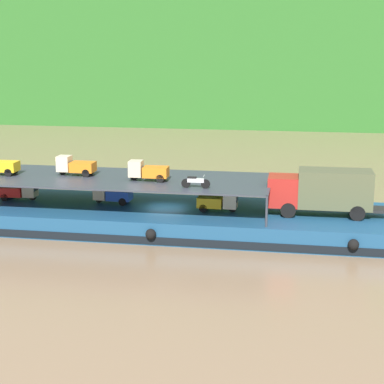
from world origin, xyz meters
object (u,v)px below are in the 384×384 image
at_px(mini_truck_lower_mid, 218,201).
at_px(motorcycle_upper_port, 195,182).
at_px(mini_truck_lower_stern, 19,191).
at_px(mini_truck_upper_fore, 148,171).
at_px(mini_truck_upper_mid, 75,166).
at_px(covered_lorry, 323,191).
at_px(mini_truck_lower_aft, 112,194).
at_px(cargo_barge, 165,218).

distance_m(mini_truck_lower_mid, motorcycle_upper_port, 2.88).
xyz_separation_m(mini_truck_lower_stern, mini_truck_upper_fore, (9.99, -0.89, 2.00)).
bearing_deg(mini_truck_lower_stern, motorcycle_upper_port, -11.01).
height_order(mini_truck_upper_mid, motorcycle_upper_port, mini_truck_upper_mid).
distance_m(covered_lorry, motorcycle_upper_port, 8.54).
xyz_separation_m(mini_truck_lower_aft, mini_truck_lower_mid, (7.86, -0.90, 0.00)).
distance_m(mini_truck_lower_mid, mini_truck_upper_mid, 10.71).
bearing_deg(mini_truck_upper_fore, cargo_barge, 23.26).
xyz_separation_m(cargo_barge, mini_truck_upper_fore, (-1.10, -0.47, 3.44)).
bearing_deg(cargo_barge, mini_truck_upper_fore, -156.74).
height_order(mini_truck_lower_stern, motorcycle_upper_port, motorcycle_upper_port).
bearing_deg(cargo_barge, mini_truck_lower_mid, -4.77).
relative_size(cargo_barge, mini_truck_lower_aft, 11.38).
relative_size(mini_truck_lower_stern, mini_truck_lower_aft, 1.00).
height_order(mini_truck_lower_aft, motorcycle_upper_port, motorcycle_upper_port).
bearing_deg(mini_truck_upper_fore, mini_truck_upper_mid, 170.43).
bearing_deg(mini_truck_upper_fore, mini_truck_lower_stern, 174.89).
relative_size(mini_truck_lower_stern, mini_truck_lower_mid, 1.00).
height_order(covered_lorry, mini_truck_upper_mid, mini_truck_upper_mid).
height_order(cargo_barge, mini_truck_lower_aft, mini_truck_lower_aft).
relative_size(cargo_barge, covered_lorry, 4.01).
bearing_deg(motorcycle_upper_port, mini_truck_lower_stern, 168.99).
xyz_separation_m(mini_truck_lower_mid, mini_truck_upper_mid, (-10.50, 0.79, 2.00)).
bearing_deg(mini_truck_lower_mid, mini_truck_lower_stern, 177.17).
bearing_deg(mini_truck_lower_stern, cargo_barge, -2.16).
bearing_deg(covered_lorry, motorcycle_upper_port, -165.89).
distance_m(mini_truck_lower_mid, mini_truck_upper_fore, 5.30).
bearing_deg(covered_lorry, mini_truck_lower_stern, 178.49).
height_order(mini_truck_lower_mid, motorcycle_upper_port, motorcycle_upper_port).
height_order(mini_truck_lower_stern, mini_truck_upper_mid, mini_truck_upper_mid).
bearing_deg(mini_truck_lower_mid, covered_lorry, 1.31).
height_order(mini_truck_lower_mid, mini_truck_upper_mid, mini_truck_upper_mid).
xyz_separation_m(mini_truck_lower_mid, mini_truck_upper_fore, (-4.91, -0.16, 2.00)).
xyz_separation_m(cargo_barge, motorcycle_upper_port, (2.54, -2.23, 3.18)).
xyz_separation_m(cargo_barge, mini_truck_lower_stern, (-11.09, 0.42, 1.44)).
xyz_separation_m(mini_truck_upper_mid, motorcycle_upper_port, (9.23, -2.70, -0.26)).
relative_size(cargo_barge, mini_truck_upper_fore, 11.39).
relative_size(covered_lorry, mini_truck_upper_mid, 2.86).
height_order(cargo_barge, mini_truck_upper_fore, mini_truck_upper_fore).
height_order(mini_truck_lower_mid, mini_truck_upper_fore, mini_truck_upper_fore).
height_order(cargo_barge, mini_truck_lower_stern, mini_truck_lower_stern).
bearing_deg(covered_lorry, mini_truck_lower_mid, -178.69).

